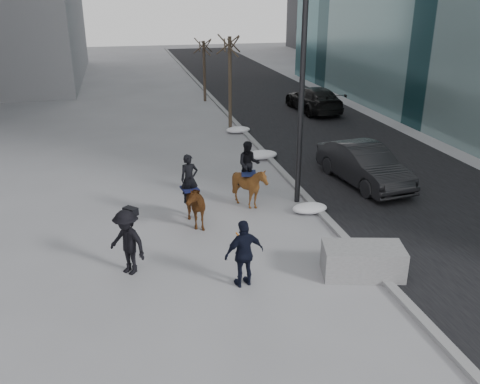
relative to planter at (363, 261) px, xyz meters
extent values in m
plane|color=gray|center=(-2.60, 1.50, -0.41)|extent=(120.00, 120.00, 0.00)
cube|color=black|center=(4.40, 11.50, -0.40)|extent=(8.00, 90.00, 0.01)
cube|color=gray|center=(0.40, 11.50, -0.35)|extent=(0.25, 90.00, 0.12)
cube|color=gray|center=(0.00, 0.00, 0.00)|extent=(2.22, 1.48, 0.81)
imported|color=black|center=(3.03, 6.19, 0.35)|extent=(2.18, 4.74, 1.51)
imported|color=black|center=(5.69, 18.38, 0.34)|extent=(2.32, 5.23, 1.49)
imported|color=#47250E|center=(-3.85, 4.03, 0.33)|extent=(1.08, 1.85, 1.47)
imported|color=black|center=(-3.85, 4.18, 1.07)|extent=(0.61, 0.46, 1.53)
cube|color=#11153E|center=(-3.85, 4.18, 0.75)|extent=(0.57, 0.63, 0.06)
imported|color=#533210|center=(-1.73, 4.99, 0.33)|extent=(1.46, 1.57, 1.48)
imported|color=black|center=(-1.73, 5.14, 1.08)|extent=(0.86, 0.74, 1.54)
cube|color=#0F173A|center=(-1.73, 5.14, 0.75)|extent=(0.59, 0.65, 0.06)
imported|color=black|center=(-3.07, 0.24, 0.47)|extent=(1.09, 0.63, 1.75)
cylinder|color=orange|center=(-3.12, 0.79, 0.74)|extent=(0.04, 0.18, 0.07)
imported|color=black|center=(-5.84, 1.50, 0.47)|extent=(1.26, 1.27, 1.75)
cube|color=black|center=(-5.69, 1.75, 1.21)|extent=(0.41, 0.41, 0.20)
cylinder|color=black|center=(0.00, 5.06, 4.09)|extent=(0.18, 0.18, 9.00)
ellipsoid|color=white|center=(0.10, 4.08, -0.26)|extent=(1.18, 0.75, 0.30)
ellipsoid|color=white|center=(0.10, 10.04, -0.23)|extent=(1.41, 0.89, 0.36)
ellipsoid|color=white|center=(0.10, 14.55, -0.25)|extent=(1.26, 0.80, 0.32)
camera|label=1|loc=(-5.69, -10.40, 6.43)|focal=38.00mm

